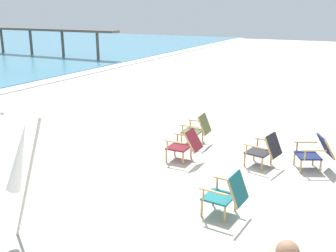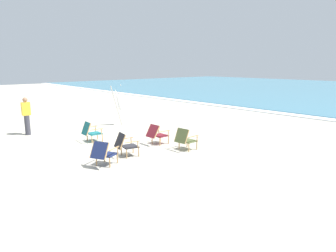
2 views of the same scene
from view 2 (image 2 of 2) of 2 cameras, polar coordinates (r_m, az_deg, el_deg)
name	(u,v)px [view 2 (image 2 of 2)]	position (r m, az deg, el deg)	size (l,w,h in m)	color
ground_plane	(117,144)	(11.66, -9.76, -3.44)	(80.00, 80.00, 0.00)	#B7AF9E
surf_band	(273,112)	(20.18, 19.35, 2.53)	(80.00, 1.10, 0.06)	white
beach_chair_mid_center	(157,134)	(11.38, -2.15, -1.45)	(0.60, 0.78, 0.78)	maroon
beach_chair_far_center	(185,139)	(10.60, 3.29, -2.41)	(0.62, 0.73, 0.81)	#515B33
beach_chair_back_right	(104,153)	(9.16, -12.18, -4.97)	(0.85, 0.94, 0.78)	#19234C
beach_chair_back_left	(125,144)	(10.00, -8.13, -3.38)	(0.70, 0.81, 0.80)	#28282D
beach_chair_front_right	(91,131)	(12.12, -14.51, -0.98)	(0.64, 0.74, 0.81)	#196066
umbrella_furled_white	(118,99)	(14.99, -9.54, 5.08)	(0.31, 0.75, 2.03)	#B7B2A8
person_near_chairs	(27,116)	(14.22, -25.35, 1.78)	(0.23, 0.36, 1.63)	#383842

